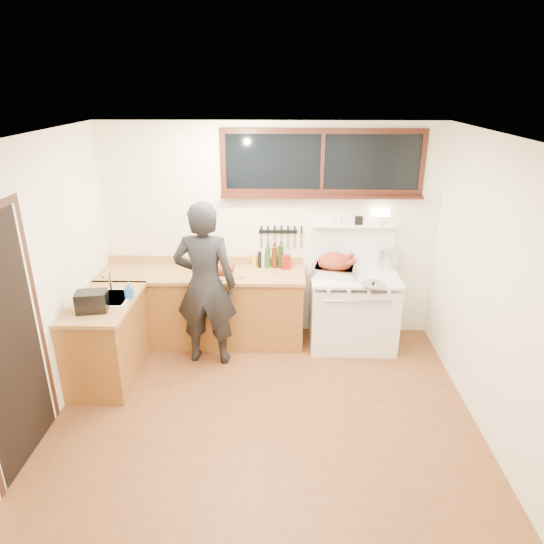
{
  "coord_description": "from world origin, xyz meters",
  "views": [
    {
      "loc": [
        0.17,
        -3.84,
        3.01
      ],
      "look_at": [
        0.05,
        0.85,
        1.15
      ],
      "focal_mm": 32.0,
      "sensor_mm": 36.0,
      "label": 1
    }
  ],
  "objects_px": {
    "vintage_stove": "(352,308)",
    "roast_turkey": "(335,266)",
    "man": "(205,285)",
    "cutting_board": "(224,271)"
  },
  "relations": [
    {
      "from": "vintage_stove",
      "to": "man",
      "type": "bearing_deg",
      "value": -166.07
    },
    {
      "from": "vintage_stove",
      "to": "cutting_board",
      "type": "xyz_separation_m",
      "value": [
        -1.52,
        -0.07,
        0.49
      ]
    },
    {
      "from": "roast_turkey",
      "to": "man",
      "type": "bearing_deg",
      "value": -163.01
    },
    {
      "from": "man",
      "to": "vintage_stove",
      "type": "bearing_deg",
      "value": 13.93
    },
    {
      "from": "vintage_stove",
      "to": "roast_turkey",
      "type": "bearing_deg",
      "value": 173.91
    },
    {
      "from": "man",
      "to": "cutting_board",
      "type": "relative_size",
      "value": 3.71
    },
    {
      "from": "vintage_stove",
      "to": "man",
      "type": "distance_m",
      "value": 1.79
    },
    {
      "from": "vintage_stove",
      "to": "roast_turkey",
      "type": "distance_m",
      "value": 0.59
    },
    {
      "from": "man",
      "to": "roast_turkey",
      "type": "bearing_deg",
      "value": 16.99
    },
    {
      "from": "man",
      "to": "cutting_board",
      "type": "bearing_deg",
      "value": 65.47
    }
  ]
}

